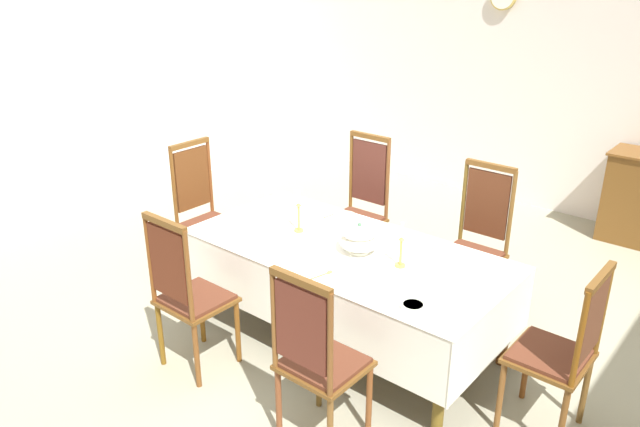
# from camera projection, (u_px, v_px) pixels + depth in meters

# --- Properties ---
(ground) EXTENTS (7.55, 6.73, 0.04)m
(ground) POSITION_uv_depth(u_px,v_px,m) (354.00, 332.00, 4.66)
(ground) COLOR gray
(back_wall) EXTENTS (7.55, 0.08, 3.45)m
(back_wall) POSITION_uv_depth(u_px,v_px,m) (553.00, 51.00, 6.42)
(back_wall) COLOR silver
(back_wall) RESTS_ON ground
(left_wall) EXTENTS (0.08, 6.73, 3.45)m
(left_wall) POSITION_uv_depth(u_px,v_px,m) (59.00, 53.00, 6.26)
(left_wall) COLOR silver
(left_wall) RESTS_ON ground
(dining_table) EXTENTS (2.26, 1.09, 0.73)m
(dining_table) POSITION_uv_depth(u_px,v_px,m) (346.00, 257.00, 4.32)
(dining_table) COLOR brown
(dining_table) RESTS_ON ground
(tablecloth) EXTENTS (2.28, 1.11, 0.44)m
(tablecloth) POSITION_uv_depth(u_px,v_px,m) (346.00, 263.00, 4.34)
(tablecloth) COLOR white
(tablecloth) RESTS_ON dining_table
(chair_south_a) EXTENTS (0.44, 0.42, 1.14)m
(chair_south_a) POSITION_uv_depth(u_px,v_px,m) (187.00, 292.00, 4.01)
(chair_south_a) COLOR brown
(chair_south_a) RESTS_ON ground
(chair_north_a) EXTENTS (0.44, 0.42, 1.23)m
(chair_north_a) POSITION_uv_depth(u_px,v_px,m) (360.00, 205.00, 5.36)
(chair_north_a) COLOR brown
(chair_north_a) RESTS_ON ground
(chair_south_b) EXTENTS (0.44, 0.42, 1.13)m
(chair_south_b) POSITION_uv_depth(u_px,v_px,m) (317.00, 357.00, 3.36)
(chair_south_b) COLOR brown
(chair_south_b) RESTS_ON ground
(chair_north_b) EXTENTS (0.44, 0.42, 1.20)m
(chair_north_b) POSITION_uv_depth(u_px,v_px,m) (476.00, 241.00, 4.70)
(chair_north_b) COLOR brown
(chair_north_b) RESTS_ON ground
(chair_head_west) EXTENTS (0.42, 0.44, 1.21)m
(chair_head_west) POSITION_uv_depth(u_px,v_px,m) (204.00, 211.00, 5.25)
(chair_head_west) COLOR brown
(chair_head_west) RESTS_ON ground
(chair_head_east) EXTENTS (0.42, 0.44, 1.09)m
(chair_head_east) POSITION_uv_depth(u_px,v_px,m) (562.00, 349.00, 3.44)
(chair_head_east) COLOR brown
(chair_head_east) RESTS_ON ground
(soup_tureen) EXTENTS (0.27, 0.27, 0.22)m
(soup_tureen) POSITION_uv_depth(u_px,v_px,m) (359.00, 238.00, 4.19)
(soup_tureen) COLOR white
(soup_tureen) RESTS_ON tablecloth
(candlestick_west) EXTENTS (0.07, 0.07, 0.33)m
(candlestick_west) POSITION_uv_depth(u_px,v_px,m) (299.00, 215.00, 4.50)
(candlestick_west) COLOR gold
(candlestick_west) RESTS_ON tablecloth
(candlestick_east) EXTENTS (0.07, 0.07, 0.31)m
(candlestick_east) POSITION_uv_depth(u_px,v_px,m) (401.00, 250.00, 3.98)
(candlestick_east) COLOR gold
(candlestick_east) RESTS_ON tablecloth
(bowl_near_left) EXTENTS (0.15, 0.15, 0.03)m
(bowl_near_left) POSITION_uv_depth(u_px,v_px,m) (311.00, 267.00, 3.98)
(bowl_near_left) COLOR white
(bowl_near_left) RESTS_ON tablecloth
(bowl_near_right) EXTENTS (0.18, 0.18, 0.03)m
(bowl_near_right) POSITION_uv_depth(u_px,v_px,m) (345.00, 216.00, 4.77)
(bowl_near_right) COLOR white
(bowl_near_right) RESTS_ON tablecloth
(bowl_far_left) EXTENTS (0.14, 0.14, 0.03)m
(bowl_far_left) POSITION_uv_depth(u_px,v_px,m) (413.00, 306.00, 3.53)
(bowl_far_left) COLOR white
(bowl_far_left) RESTS_ON tablecloth
(bowl_far_right) EXTENTS (0.16, 0.16, 0.03)m
(bowl_far_right) POSITION_uv_depth(u_px,v_px,m) (444.00, 247.00, 4.26)
(bowl_far_right) COLOR white
(bowl_far_right) RESTS_ON tablecloth
(spoon_primary) EXTENTS (0.06, 0.18, 0.01)m
(spoon_primary) POSITION_uv_depth(u_px,v_px,m) (327.00, 273.00, 3.93)
(spoon_primary) COLOR gold
(spoon_primary) RESTS_ON tablecloth
(spoon_secondary) EXTENTS (0.04, 0.18, 0.01)m
(spoon_secondary) POSITION_uv_depth(u_px,v_px,m) (335.00, 213.00, 4.86)
(spoon_secondary) COLOR gold
(spoon_secondary) RESTS_ON tablecloth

